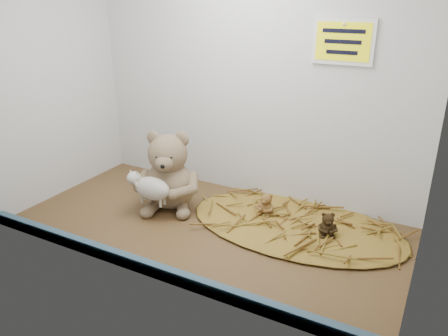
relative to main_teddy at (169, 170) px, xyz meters
The scene contains 8 objects.
alcove_shell 36.78cm from the main_teddy, ahead, with size 120.40×60.20×90.40cm.
front_rail 41.65cm from the main_teddy, 62.48° to the right, with size 119.28×2.20×3.60cm, color #3C5D73.
straw_bed 45.13cm from the main_teddy, ahead, with size 69.00×40.07×1.34cm, color brown.
main_teddy is the anchor object (origin of this frame).
toy_lamb 10.03cm from the main_teddy, 90.00° to the right, with size 16.16×9.86×10.44cm, color beige, non-canonical shape.
mini_teddy_tan 34.27cm from the main_teddy, 13.80° to the left, with size 5.99×6.32×7.42cm, color brown, non-canonical shape.
mini_teddy_brown 54.31cm from the main_teddy, ahead, with size 5.85×6.18×7.26cm, color black, non-canonical shape.
wall_sign 67.87cm from the main_teddy, 25.08° to the left, with size 16.00×1.20×11.00cm, color #FFF60D.
Camera 1 is at (61.67, -103.95, 67.94)cm, focal length 35.00 mm.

